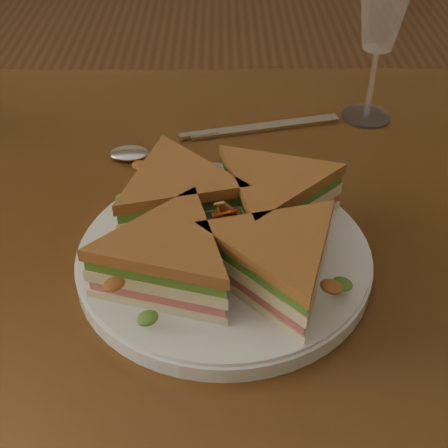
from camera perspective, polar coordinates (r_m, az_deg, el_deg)
name	(u,v)px	position (r m, az deg, el deg)	size (l,w,h in m)	color
table	(187,304)	(0.71, -3.45, -7.28)	(1.20, 0.80, 0.75)	#3B210D
plate	(224,258)	(0.60, 0.00, -3.13)	(0.28, 0.28, 0.02)	white
sandwich_wedges	(224,228)	(0.58, 0.00, -0.39)	(0.30, 0.30, 0.06)	beige
crisps_mound	(224,232)	(0.58, 0.00, -0.70)	(0.09, 0.09, 0.05)	#CF4F1A
spoon	(147,156)	(0.76, -7.02, 6.15)	(0.18, 0.06, 0.01)	silver
knife	(255,129)	(0.82, 2.81, 8.71)	(0.21, 0.06, 0.00)	silver
wine_glass	(383,12)	(0.81, 14.32, 18.30)	(0.07, 0.07, 0.20)	white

